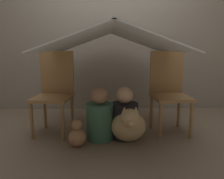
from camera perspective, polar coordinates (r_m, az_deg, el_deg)
name	(u,v)px	position (r m, az deg, el deg)	size (l,w,h in m)	color
ground_plane	(112,140)	(2.43, 0.10, -12.97)	(8.80, 8.80, 0.00)	#7A6651
wall_back	(110,30)	(3.51, -0.41, 15.22)	(7.00, 0.05, 2.50)	gray
chair_left	(55,89)	(2.61, -14.78, 0.01)	(0.45, 0.45, 0.95)	olive
chair_right	(169,89)	(2.64, 14.65, 0.14)	(0.43, 0.43, 0.95)	olive
sheet_canopy	(112,39)	(2.41, 0.00, 12.95)	(1.35, 1.58, 0.26)	silver
person_front	(100,118)	(2.38, -3.21, -7.37)	(0.29, 0.29, 0.57)	#38664C
person_second	(124,117)	(2.42, 3.27, -7.14)	(0.30, 0.30, 0.57)	black
dog	(129,125)	(2.30, 4.41, -9.13)	(0.37, 0.39, 0.42)	tan
plush_toy	(77,135)	(2.28, -9.07, -11.74)	(0.18, 0.18, 0.28)	tan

